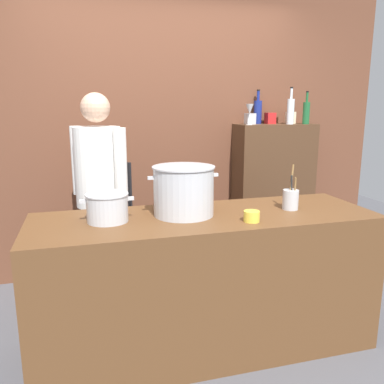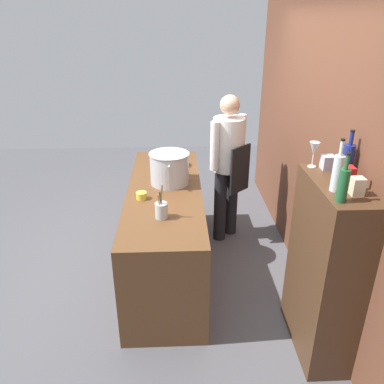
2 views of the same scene
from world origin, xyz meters
The scene contains 16 objects.
ground_plane centered at (0.00, 0.00, 0.00)m, with size 8.00×8.00×0.00m, color #4C4C51.
brick_back_panel centered at (0.00, 1.40, 1.50)m, with size 4.40×0.10×3.00m, color brown.
prep_counter centered at (0.00, 0.00, 0.45)m, with size 2.16×0.70×0.90m, color brown.
bar_cabinet centered at (1.07, 1.19, 0.70)m, with size 0.76×0.32×1.39m, color #472D1C.
chef centered at (-0.61, 0.68, 0.96)m, with size 0.43×0.45×1.66m.
stockpot_large centered at (-0.13, 0.05, 1.05)m, with size 0.45×0.39×0.31m.
stockpot_small centered at (-0.60, 0.03, 0.98)m, with size 0.31×0.25×0.17m.
utensil_crock centered at (0.58, -0.01, 0.97)m, with size 0.10×0.10×0.30m.
butter_jar centered at (0.22, -0.20, 0.93)m, with size 0.10×0.10×0.06m, color yellow.
wine_bottle_green centered at (1.33, 1.09, 1.50)m, with size 0.06×0.06×0.30m.
wine_bottle_clear centered at (1.18, 1.12, 1.52)m, with size 0.07×0.07×0.34m.
wine_bottle_cobalt centered at (0.92, 1.29, 1.51)m, with size 0.08×0.08×0.32m.
wine_glass_wide centered at (0.76, 1.11, 1.53)m, with size 0.07×0.07×0.19m.
spice_tin_silver centered at (0.81, 1.20, 1.44)m, with size 0.09×0.09×0.10m, color #B2B2B7.
spice_tin_cream centered at (1.24, 1.22, 1.45)m, with size 0.08×0.08×0.11m, color beige.
spice_tin_red centered at (1.04, 1.25, 1.45)m, with size 0.09×0.09×0.10m, color red.
Camera 2 is at (3.36, 0.12, 2.41)m, focal length 36.19 mm.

